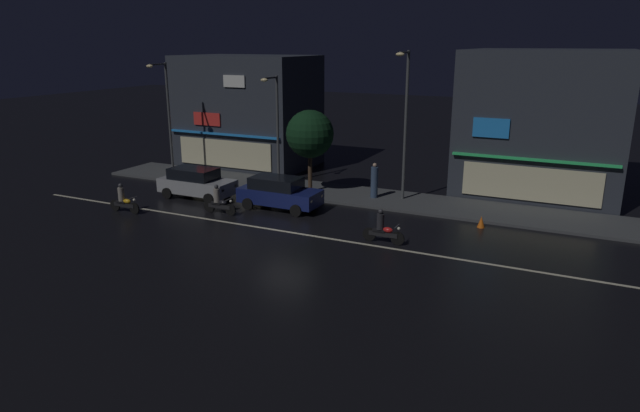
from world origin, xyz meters
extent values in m
plane|color=black|center=(0.00, 0.00, 0.00)|extent=(140.00, 140.00, 0.00)
cube|color=beige|center=(0.00, 0.00, 0.01)|extent=(30.45, 0.16, 0.01)
cube|color=#424447|center=(0.00, 7.09, 0.07)|extent=(32.05, 3.78, 0.14)
cube|color=#2D333D|center=(9.62, 13.31, 4.02)|extent=(8.67, 8.56, 8.04)
cube|color=#33E572|center=(9.62, 8.91, 2.60)|extent=(8.24, 0.24, 0.12)
cube|color=#268CF2|center=(7.40, 8.97, 4.09)|extent=(1.87, 0.08, 1.02)
cube|color=beige|center=(9.62, 8.97, 1.30)|extent=(6.94, 0.06, 1.80)
cube|color=#2D333D|center=(-9.62, 12.04, 3.78)|extent=(8.94, 6.02, 7.55)
cube|color=#268CF2|center=(-9.62, 8.91, 2.60)|extent=(8.49, 0.24, 0.12)
cube|color=red|center=(-10.89, 8.97, 3.52)|extent=(2.10, 0.08, 0.85)
cube|color=white|center=(-8.61, 8.97, 6.03)|extent=(1.59, 0.08, 0.75)
cube|color=beige|center=(-9.62, 8.97, 1.30)|extent=(7.15, 0.06, 1.80)
cylinder|color=#47494C|center=(-12.03, 6.61, 3.68)|extent=(0.16, 0.16, 7.08)
cube|color=#47494C|center=(-12.03, 5.91, 7.12)|extent=(0.10, 1.40, 0.10)
ellipsoid|color=#F9E099|center=(-12.03, 5.21, 7.04)|extent=(0.44, 0.32, 0.20)
cylinder|color=#47494C|center=(-4.80, 7.76, 3.34)|extent=(0.16, 0.16, 6.41)
cube|color=#47494C|center=(-4.80, 7.06, 6.45)|extent=(0.10, 1.40, 0.10)
ellipsoid|color=#F9E099|center=(-4.80, 6.36, 6.37)|extent=(0.44, 0.32, 0.20)
cylinder|color=#47494C|center=(3.24, 7.39, 4.08)|extent=(0.16, 0.16, 7.88)
cube|color=#47494C|center=(3.24, 6.69, 7.92)|extent=(0.10, 1.40, 0.10)
ellipsoid|color=#F9E099|center=(3.24, 5.99, 7.84)|extent=(0.44, 0.32, 0.20)
cylinder|color=#334766|center=(1.74, 6.92, 1.00)|extent=(0.39, 0.39, 1.72)
sphere|color=tan|center=(1.74, 6.92, 1.97)|extent=(0.22, 0.22, 0.22)
cylinder|color=#473323|center=(-2.04, 6.58, 1.26)|extent=(0.24, 0.24, 2.25)
sphere|color=black|center=(-2.04, 6.58, 3.47)|extent=(2.69, 2.69, 2.69)
cube|color=navy|center=(-2.11, 3.19, 0.69)|extent=(4.30, 1.78, 0.76)
cube|color=black|center=(-2.33, 3.19, 1.37)|extent=(2.58, 1.57, 0.60)
cube|color=#F9F2CC|center=(0.00, 3.79, 0.79)|extent=(0.08, 0.20, 0.12)
cube|color=#F9F2CC|center=(0.00, 2.58, 0.79)|extent=(0.08, 0.20, 0.12)
cylinder|color=black|center=(-0.69, 4.08, 0.31)|extent=(0.62, 0.20, 0.62)
cylinder|color=black|center=(-0.69, 2.30, 0.31)|extent=(0.62, 0.20, 0.62)
cylinder|color=black|center=(-3.53, 4.08, 0.31)|extent=(0.62, 0.20, 0.62)
cylinder|color=black|center=(-3.53, 2.30, 0.31)|extent=(0.62, 0.20, 0.62)
cube|color=#9EA0A5|center=(-7.35, 3.07, 0.69)|extent=(4.30, 1.78, 0.76)
cube|color=black|center=(-7.56, 3.07, 1.37)|extent=(2.58, 1.57, 0.60)
cube|color=#F9F2CC|center=(-5.24, 3.68, 0.79)|extent=(0.08, 0.20, 0.12)
cube|color=#F9F2CC|center=(-5.24, 2.47, 0.79)|extent=(0.08, 0.20, 0.12)
cylinder|color=black|center=(-5.93, 3.96, 0.31)|extent=(0.62, 0.20, 0.62)
cylinder|color=black|center=(-5.93, 2.18, 0.31)|extent=(0.62, 0.20, 0.62)
cylinder|color=black|center=(-8.77, 3.96, 0.31)|extent=(0.62, 0.20, 0.62)
cylinder|color=black|center=(-8.77, 2.18, 0.31)|extent=(0.62, 0.20, 0.62)
cylinder|color=black|center=(5.20, 0.53, 0.30)|extent=(0.60, 0.08, 0.60)
cylinder|color=black|center=(3.90, 0.53, 0.30)|extent=(0.60, 0.10, 0.60)
cube|color=black|center=(4.55, 0.53, 0.40)|extent=(1.30, 0.14, 0.20)
ellipsoid|color=red|center=(4.75, 0.53, 0.62)|extent=(0.44, 0.26, 0.24)
cube|color=black|center=(4.35, 0.53, 0.55)|extent=(0.56, 0.22, 0.10)
cylinder|color=slate|center=(5.15, 0.53, 0.85)|extent=(0.03, 0.60, 0.03)
sphere|color=white|center=(5.24, 0.53, 0.75)|extent=(0.14, 0.14, 0.14)
cylinder|color=#232328|center=(4.40, 0.53, 0.95)|extent=(0.32, 0.32, 0.70)
sphere|color=#333338|center=(4.40, 0.53, 1.41)|extent=(0.22, 0.22, 0.22)
cylinder|color=black|center=(-3.76, 1.03, 0.30)|extent=(0.60, 0.08, 0.60)
cylinder|color=black|center=(-5.06, 1.03, 0.30)|extent=(0.60, 0.10, 0.60)
cube|color=black|center=(-4.41, 1.03, 0.40)|extent=(1.30, 0.14, 0.20)
ellipsoid|color=black|center=(-4.21, 1.03, 0.62)|extent=(0.44, 0.26, 0.24)
cube|color=black|center=(-4.61, 1.03, 0.55)|extent=(0.56, 0.22, 0.10)
cylinder|color=slate|center=(-3.81, 1.03, 0.85)|extent=(0.03, 0.60, 0.03)
sphere|color=white|center=(-3.72, 1.03, 0.75)|extent=(0.14, 0.14, 0.14)
cylinder|color=gray|center=(-4.56, 1.03, 0.95)|extent=(0.32, 0.32, 0.70)
sphere|color=#333338|center=(-4.56, 1.03, 1.41)|extent=(0.22, 0.22, 0.22)
cylinder|color=black|center=(-8.30, -0.88, 0.30)|extent=(0.60, 0.08, 0.60)
cylinder|color=black|center=(-9.60, -0.88, 0.30)|extent=(0.60, 0.10, 0.60)
cube|color=black|center=(-8.95, -0.88, 0.40)|extent=(1.30, 0.14, 0.20)
ellipsoid|color=gold|center=(-8.75, -0.88, 0.62)|extent=(0.44, 0.26, 0.24)
cube|color=black|center=(-9.15, -0.88, 0.55)|extent=(0.56, 0.22, 0.10)
cylinder|color=slate|center=(-8.35, -0.88, 0.85)|extent=(0.03, 0.60, 0.03)
sphere|color=white|center=(-8.26, -0.88, 0.75)|extent=(0.14, 0.14, 0.14)
cylinder|color=gray|center=(-9.10, -0.88, 0.95)|extent=(0.32, 0.32, 0.70)
sphere|color=#333338|center=(-9.10, -0.88, 1.41)|extent=(0.22, 0.22, 0.22)
cone|color=orange|center=(8.00, 4.55, 0.28)|extent=(0.36, 0.36, 0.55)
camera|label=1|loc=(12.11, -21.55, 8.42)|focal=31.69mm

